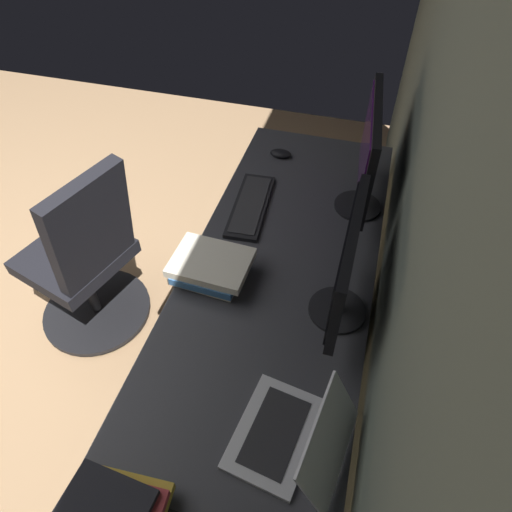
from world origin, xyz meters
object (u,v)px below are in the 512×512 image
(monitor_primary, at_px, (346,266))
(office_chair, at_px, (86,263))
(laptop_leftmost, at_px, (296,436))
(book_stack_far, at_px, (210,268))
(keyboard_main, at_px, (251,206))
(drawer_pedestal, at_px, (282,331))
(monitor_secondary, at_px, (368,154))
(mouse_main, at_px, (281,153))

(monitor_primary, relative_size, office_chair, 0.52)
(laptop_leftmost, distance_m, book_stack_far, 0.67)
(keyboard_main, xyz_separation_m, office_chair, (0.29, -0.72, -0.28))
(drawer_pedestal, bearing_deg, book_stack_far, -70.73)
(drawer_pedestal, bearing_deg, office_chair, -92.59)
(monitor_secondary, relative_size, office_chair, 0.57)
(monitor_secondary, distance_m, laptop_leftmost, 1.09)
(office_chair, bearing_deg, laptop_leftmost, 59.89)
(drawer_pedestal, xyz_separation_m, laptop_leftmost, (0.61, 0.17, 0.43))
(drawer_pedestal, distance_m, monitor_primary, 0.66)
(monitor_primary, distance_m, monitor_secondary, 0.58)
(drawer_pedestal, distance_m, office_chair, 0.96)
(drawer_pedestal, xyz_separation_m, office_chair, (-0.04, -0.95, 0.11))
(drawer_pedestal, xyz_separation_m, mouse_main, (-0.74, -0.20, 0.40))
(drawer_pedestal, distance_m, laptop_leftmost, 0.76)
(monitor_primary, relative_size, laptop_leftmost, 1.48)
(mouse_main, xyz_separation_m, book_stack_far, (0.83, -0.07, 0.03))
(monitor_primary, bearing_deg, monitor_secondary, -179.90)
(drawer_pedestal, bearing_deg, mouse_main, -164.77)
(mouse_main, bearing_deg, drawer_pedestal, 15.23)
(keyboard_main, bearing_deg, monitor_secondary, 106.34)
(monitor_primary, distance_m, mouse_main, 0.97)
(drawer_pedestal, distance_m, mouse_main, 0.86)
(drawer_pedestal, relative_size, monitor_primary, 1.37)
(monitor_secondary, height_order, mouse_main, monitor_secondary)
(monitor_primary, height_order, laptop_leftmost, monitor_primary)
(drawer_pedestal, bearing_deg, monitor_primary, 59.98)
(monitor_primary, bearing_deg, book_stack_far, -93.24)
(drawer_pedestal, xyz_separation_m, book_stack_far, (0.09, -0.27, 0.43))
(drawer_pedestal, height_order, laptop_leftmost, laptop_leftmost)
(monitor_primary, relative_size, mouse_main, 4.87)
(laptop_leftmost, height_order, mouse_main, laptop_leftmost)
(drawer_pedestal, xyz_separation_m, monitor_primary, (0.12, 0.21, 0.62))
(monitor_secondary, distance_m, keyboard_main, 0.53)
(monitor_primary, xyz_separation_m, monitor_secondary, (-0.58, -0.00, 0.04))
(monitor_primary, height_order, monitor_secondary, monitor_secondary)
(laptop_leftmost, relative_size, mouse_main, 3.30)
(mouse_main, height_order, office_chair, office_chair)
(monitor_primary, relative_size, keyboard_main, 1.18)
(mouse_main, bearing_deg, book_stack_far, -4.55)
(mouse_main, height_order, book_stack_far, book_stack_far)
(laptop_leftmost, xyz_separation_m, keyboard_main, (-0.93, -0.40, -0.04))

